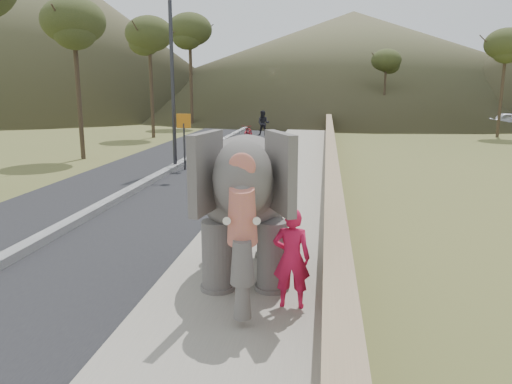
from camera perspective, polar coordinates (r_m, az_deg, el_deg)
ground at (r=8.72m, az=-2.21°, el=-12.27°), size 160.00×160.00×0.00m
road at (r=19.27m, az=-11.69°, el=1.21°), size 7.00×120.00×0.03m
median at (r=19.25m, az=-11.70°, el=1.49°), size 0.35×120.00×0.22m
walkway at (r=18.21m, az=3.31°, el=1.01°), size 3.00×120.00×0.15m
parapet at (r=18.07m, az=8.55°, el=2.34°), size 0.30×120.00×1.10m
lamppost at (r=21.62m, az=-8.82°, el=15.43°), size 1.76×0.36×8.00m
signboard at (r=21.39m, az=-8.23°, el=6.82°), size 0.60×0.08×2.40m
hill_left at (r=74.52m, az=-25.21°, el=16.82°), size 60.00×60.00×22.00m
hill_far at (r=77.96m, az=10.90°, el=14.52°), size 80.00×80.00×14.00m
elephant_and_man at (r=9.13m, az=-1.11°, el=-1.19°), size 2.43×3.96×2.71m
motorcyclist at (r=33.30m, az=-0.12°, el=7.29°), size 1.85×1.85×1.91m
trees at (r=34.94m, az=12.75°, el=12.65°), size 48.14×36.19×9.61m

